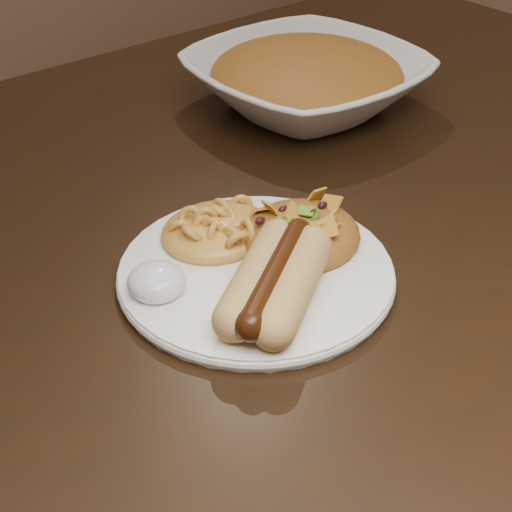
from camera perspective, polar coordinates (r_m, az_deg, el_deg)
table at (r=0.65m, az=-10.67°, el=-10.54°), size 1.60×0.90×0.75m
plate at (r=0.60m, az=-0.00°, el=-1.20°), size 0.24×0.24×0.01m
hotdog at (r=0.56m, az=1.46°, el=-1.68°), size 0.11×0.11×0.03m
mac_and_cheese at (r=0.63m, az=-2.90°, el=2.85°), size 0.10×0.10×0.04m
sour_cream at (r=0.57m, az=-7.28°, el=-1.47°), size 0.06×0.06×0.03m
taco_salad at (r=0.62m, az=3.27°, el=2.29°), size 0.10×0.09×0.04m
serving_bowl at (r=0.87m, az=3.69°, el=12.47°), size 0.24×0.24×0.06m
bowl_filling at (r=0.86m, az=3.74°, el=13.74°), size 0.26×0.26×0.05m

